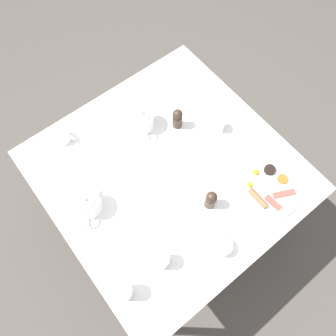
# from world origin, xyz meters

# --- Properties ---
(ground_plane) EXTENTS (8.00, 8.00, 0.00)m
(ground_plane) POSITION_xyz_m (0.00, 0.00, 0.00)
(ground_plane) COLOR #4C4742
(table) EXTENTS (1.09, 1.10, 0.76)m
(table) POSITION_xyz_m (0.00, 0.00, 0.69)
(table) COLOR white
(table) RESTS_ON ground_plane
(breakfast_plate) EXTENTS (0.31, 0.31, 0.04)m
(breakfast_plate) POSITION_xyz_m (0.30, -0.34, 0.77)
(breakfast_plate) COLOR white
(breakfast_plate) RESTS_ON table
(teapot_near) EXTENTS (0.15, 0.16, 0.12)m
(teapot_near) POSITION_xyz_m (-0.39, 0.07, 0.81)
(teapot_near) COLOR white
(teapot_near) RESTS_ON table
(teapot_far) EXTENTS (0.12, 0.19, 0.12)m
(teapot_far) POSITION_xyz_m (0.06, 0.27, 0.81)
(teapot_far) COLOR white
(teapot_far) RESTS_ON table
(teacup_with_saucer_left) EXTENTS (0.16, 0.16, 0.06)m
(teacup_with_saucer_left) POSITION_xyz_m (-0.30, 0.44, 0.78)
(teacup_with_saucer_left) COLOR white
(teacup_with_saucer_left) RESTS_ON table
(teacup_with_saucer_right) EXTENTS (0.16, 0.16, 0.06)m
(teacup_with_saucer_right) POSITION_xyz_m (-0.05, -0.42, 0.78)
(teacup_with_saucer_right) COLOR white
(teacup_with_saucer_right) RESTS_ON table
(water_glass_tall) EXTENTS (0.07, 0.07, 0.09)m
(water_glass_tall) POSITION_xyz_m (-0.28, -0.31, 0.80)
(water_glass_tall) COLOR white
(water_glass_tall) RESTS_ON table
(water_glass_short) EXTENTS (0.07, 0.07, 0.10)m
(water_glass_short) POSITION_xyz_m (-0.46, -0.32, 0.81)
(water_glass_short) COLOR white
(water_glass_short) RESTS_ON table
(creamer_jug) EXTENTS (0.08, 0.06, 0.07)m
(creamer_jug) POSITION_xyz_m (0.34, 0.02, 0.79)
(creamer_jug) COLOR white
(creamer_jug) RESTS_ON table
(pepper_grinder) EXTENTS (0.05, 0.05, 0.12)m
(pepper_grinder) POSITION_xyz_m (0.19, 0.16, 0.82)
(pepper_grinder) COLOR #38281E
(pepper_grinder) RESTS_ON table
(salt_grinder) EXTENTS (0.05, 0.05, 0.12)m
(salt_grinder) POSITION_xyz_m (0.04, -0.25, 0.82)
(salt_grinder) COLOR #38281E
(salt_grinder) RESTS_ON table
(napkin_folded) EXTENTS (0.17, 0.16, 0.01)m
(napkin_folded) POSITION_xyz_m (-0.06, -0.12, 0.76)
(napkin_folded) COLOR white
(napkin_folded) RESTS_ON table
(fork_by_plate) EXTENTS (0.04, 0.19, 0.00)m
(fork_by_plate) POSITION_xyz_m (-0.39, -0.18, 0.76)
(fork_by_plate) COLOR silver
(fork_by_plate) RESTS_ON table
(knife_by_plate) EXTENTS (0.22, 0.02, 0.00)m
(knife_by_plate) POSITION_xyz_m (0.39, 0.37, 0.76)
(knife_by_plate) COLOR silver
(knife_by_plate) RESTS_ON table
(spoon_for_tea) EXTENTS (0.16, 0.08, 0.00)m
(spoon_for_tea) POSITION_xyz_m (0.17, 0.04, 0.76)
(spoon_for_tea) COLOR silver
(spoon_for_tea) RESTS_ON table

